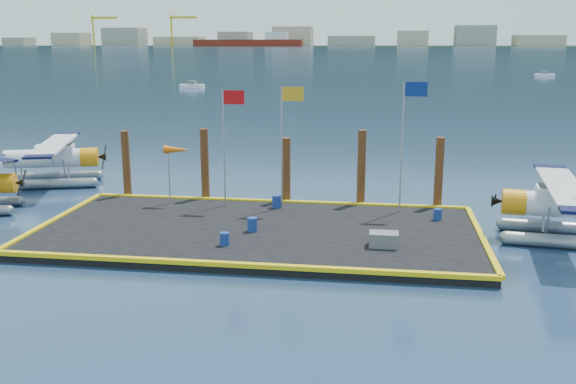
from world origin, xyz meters
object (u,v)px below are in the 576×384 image
crate (384,239)px  piling_3 (361,171)px  drum_1 (252,224)px  piling_0 (126,167)px  seaplane_d (571,209)px  piling_1 (205,167)px  piling_2 (286,173)px  flagpole_yellow (286,129)px  flagpole_blue (407,128)px  windsock (177,151)px  seaplane_c (49,161)px  flagpole_red (228,130)px  drum_3 (225,239)px  piling_4 (439,176)px  drum_5 (276,202)px  drum_4 (438,214)px

crate → piling_3: piling_3 is taller
drum_1 → piling_0: bearing=144.5°
crate → piling_0: (-14.22, 7.30, 1.30)m
seaplane_d → piling_1: 18.45m
piling_2 → flagpole_yellow: bearing=-82.8°
seaplane_d → piling_2: bearing=79.2°
flagpole_blue → piling_3: (-2.20, 1.60, -2.54)m
flagpole_yellow → piling_3: bearing=22.8°
drum_1 → flagpole_blue: flagpole_blue is taller
windsock → piling_0: size_ratio=0.78×
seaplane_c → flagpole_red: bearing=51.6°
piling_3 → drum_3: bearing=-123.8°
piling_0 → piling_2: bearing=0.0°
piling_0 → windsock: bearing=-24.7°
flagpole_red → piling_1: 3.28m
piling_2 → crate: bearing=-54.4°
seaplane_d → windsock: size_ratio=3.14×
seaplane_c → piling_0: size_ratio=2.44×
seaplane_c → piling_4: size_ratio=2.44×
flagpole_yellow → windsock: 5.87m
drum_1 → drum_3: drum_1 is taller
drum_3 → piling_4: (9.44, 8.12, 1.32)m
drum_5 → windsock: size_ratio=0.21×
piling_4 → piling_0: bearing=180.0°
seaplane_d → piling_0: 22.85m
piling_0 → flagpole_blue: bearing=-6.0°
seaplane_d → piling_3: size_ratio=2.28×
flagpole_red → flagpole_blue: flagpole_blue is taller
drum_1 → flagpole_blue: (6.88, 4.34, 3.97)m
seaplane_d → piling_1: size_ratio=2.33×
piling_3 → windsock: bearing=-170.5°
seaplane_d → piling_3: 10.35m
drum_1 → drum_4: drum_1 is taller
flagpole_yellow → piling_2: size_ratio=1.63×
drum_5 → drum_4: bearing=-8.3°
drum_5 → piling_4: 8.53m
drum_5 → piling_0: piling_0 is taller
drum_1 → drum_3: (-0.76, -2.18, -0.04)m
crate → flagpole_blue: (0.97, 5.70, 3.98)m
piling_1 → piling_2: 4.50m
piling_2 → piling_4: (8.00, 0.00, 0.10)m
drum_5 → seaplane_d: bearing=-10.4°
seaplane_d → windsock: 19.24m
piling_2 → drum_1: bearing=-96.5°
drum_4 → piling_0: size_ratio=0.14×
piling_2 → seaplane_c: bearing=167.8°
seaplane_d → piling_0: (-22.46, 4.15, 0.49)m
seaplane_c → drum_4: seaplane_c is taller
flagpole_blue → piling_0: flagpole_blue is taller
drum_1 → piling_2: 6.09m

